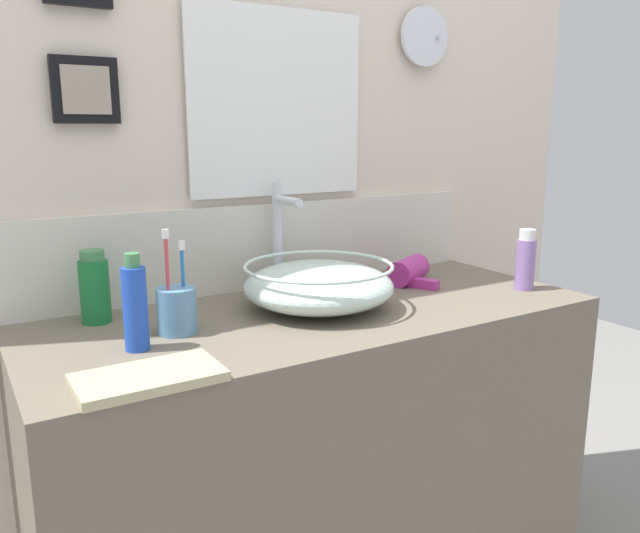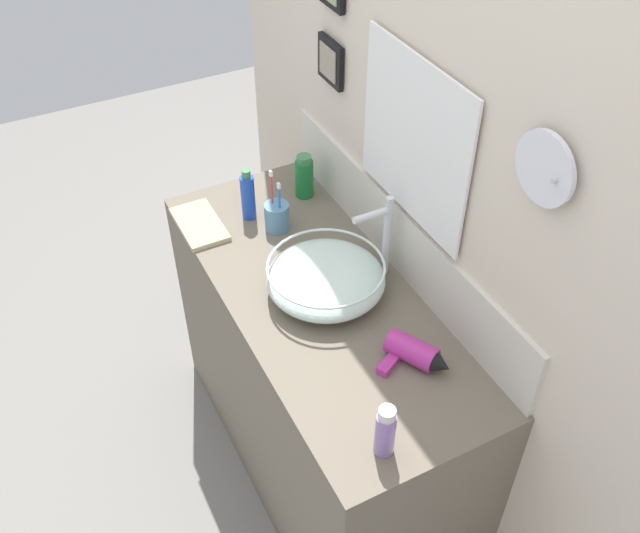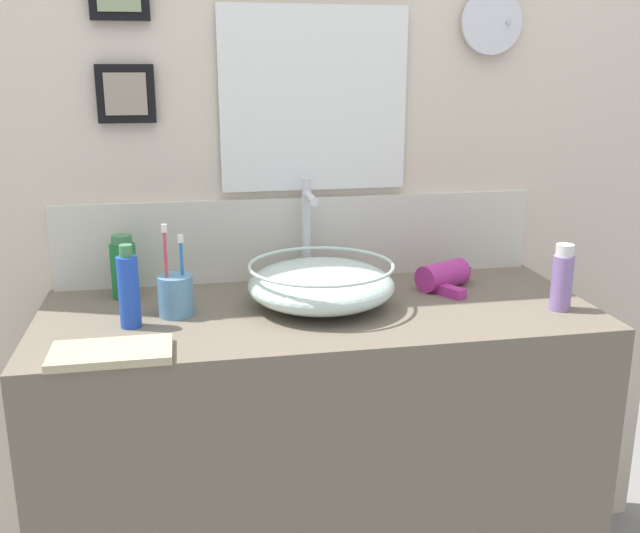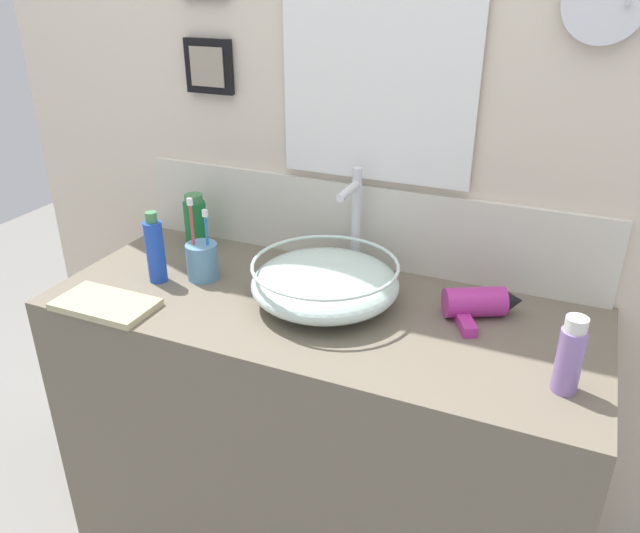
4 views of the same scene
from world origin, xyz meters
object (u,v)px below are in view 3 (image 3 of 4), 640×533
hand_towel (111,353)px  soap_dispenser (562,279)px  faucet (307,224)px  hair_drier (447,275)px  lotion_bottle (129,290)px  shampoo_bottle (124,268)px  toothbrush_cup (176,295)px  glass_bowl_sink (321,284)px

hand_towel → soap_dispenser: bearing=5.4°
faucet → hair_drier: faucet is taller
faucet → hair_drier: bearing=-16.3°
faucet → hand_towel: (-0.45, -0.40, -0.15)m
hair_drier → soap_dispenser: size_ratio=1.20×
faucet → lotion_bottle: 0.49m
faucet → shampoo_bottle: (-0.45, -0.03, -0.08)m
hair_drier → toothbrush_cup: (-0.67, -0.08, 0.02)m
hair_drier → soap_dispenser: 0.29m
faucet → hair_drier: (0.34, -0.10, -0.12)m
shampoo_bottle → hand_towel: 0.38m
glass_bowl_sink → hair_drier: (0.34, 0.08, -0.02)m
faucet → toothbrush_cup: 0.39m
shampoo_bottle → toothbrush_cup: bearing=-52.2°
glass_bowl_sink → lotion_bottle: bearing=-172.3°
shampoo_bottle → soap_dispenser: size_ratio=1.00×
lotion_bottle → soap_dispenser: size_ratio=1.18×
glass_bowl_sink → toothbrush_cup: 0.33m
toothbrush_cup → shampoo_bottle: 0.20m
shampoo_bottle → hand_towel: bearing=-90.2°
soap_dispenser → lotion_bottle: bearing=175.9°
toothbrush_cup → soap_dispenser: 0.87m
shampoo_bottle → soap_dispenser: same height
hair_drier → shampoo_bottle: bearing=174.9°
faucet → soap_dispenser: faucet is taller
lotion_bottle → soap_dispenser: (0.95, -0.07, -0.01)m
lotion_bottle → toothbrush_cup: bearing=30.5°
glass_bowl_sink → faucet: bearing=90.0°
faucet → hair_drier: 0.37m
toothbrush_cup → shampoo_bottle: size_ratio=1.37×
toothbrush_cup → soap_dispenser: size_ratio=1.37×
glass_bowl_sink → shampoo_bottle: bearing=161.1°
hand_towel → lotion_bottle: bearing=80.4°
faucet → toothbrush_cup: faucet is taller
lotion_bottle → shampoo_bottle: bearing=97.0°
lotion_bottle → hair_drier: bearing=10.5°
lotion_bottle → glass_bowl_sink: bearing=7.7°
faucet → hand_towel: bearing=-138.4°
faucet → shampoo_bottle: size_ratio=1.76×
toothbrush_cup → lotion_bottle: bearing=-149.5°
hair_drier → lotion_bottle: bearing=-169.5°
glass_bowl_sink → shampoo_bottle: 0.48m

